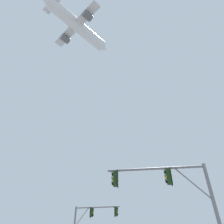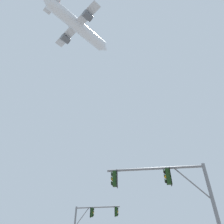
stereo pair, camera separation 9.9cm
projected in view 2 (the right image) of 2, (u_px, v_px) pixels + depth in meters
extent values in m
cylinder|color=slate|center=(217.00, 218.00, 10.53)|extent=(0.20, 0.20, 5.86)
cylinder|color=slate|center=(154.00, 169.00, 12.49)|extent=(5.81, 0.92, 0.15)
cylinder|color=slate|center=(192.00, 183.00, 11.70)|extent=(1.81, 0.32, 1.95)
cube|color=#193814|center=(115.00, 179.00, 12.47)|extent=(0.30, 0.35, 0.90)
cylinder|color=#193814|center=(115.00, 171.00, 12.76)|extent=(0.05, 0.05, 0.12)
cube|color=black|center=(117.00, 179.00, 12.45)|extent=(0.08, 0.46, 1.04)
sphere|color=black|center=(113.00, 175.00, 12.64)|extent=(0.20, 0.20, 0.20)
cylinder|color=#193814|center=(111.00, 174.00, 12.68)|extent=(0.07, 0.21, 0.21)
sphere|color=orange|center=(113.00, 179.00, 12.48)|extent=(0.20, 0.20, 0.20)
cylinder|color=#193814|center=(111.00, 178.00, 12.52)|extent=(0.07, 0.21, 0.21)
sphere|color=black|center=(113.00, 184.00, 12.32)|extent=(0.20, 0.20, 0.20)
cylinder|color=#193814|center=(111.00, 183.00, 12.36)|extent=(0.07, 0.21, 0.21)
cube|color=#193814|center=(168.00, 176.00, 12.09)|extent=(0.30, 0.35, 0.90)
cylinder|color=#193814|center=(167.00, 168.00, 12.39)|extent=(0.05, 0.05, 0.12)
cube|color=black|center=(170.00, 176.00, 12.08)|extent=(0.08, 0.46, 1.04)
sphere|color=black|center=(165.00, 172.00, 12.27)|extent=(0.20, 0.20, 0.20)
cylinder|color=#193814|center=(164.00, 171.00, 12.31)|extent=(0.07, 0.21, 0.21)
sphere|color=orange|center=(166.00, 177.00, 12.10)|extent=(0.20, 0.20, 0.20)
cylinder|color=#193814|center=(164.00, 176.00, 12.15)|extent=(0.07, 0.21, 0.21)
sphere|color=black|center=(166.00, 182.00, 11.94)|extent=(0.20, 0.20, 0.20)
cylinder|color=#193814|center=(165.00, 181.00, 11.98)|extent=(0.07, 0.21, 0.21)
cylinder|color=slate|center=(98.00, 207.00, 23.07)|extent=(5.03, 0.98, 0.15)
cylinder|color=slate|center=(82.00, 217.00, 22.76)|extent=(1.58, 0.34, 2.00)
cube|color=#193814|center=(116.00, 212.00, 22.46)|extent=(0.31, 0.36, 0.90)
cylinder|color=#193814|center=(116.00, 207.00, 22.76)|extent=(0.05, 0.05, 0.12)
cube|color=black|center=(115.00, 212.00, 22.48)|extent=(0.10, 0.46, 1.04)
sphere|color=black|center=(117.00, 209.00, 22.60)|extent=(0.20, 0.20, 0.20)
cylinder|color=#193814|center=(118.00, 208.00, 22.62)|extent=(0.07, 0.21, 0.21)
sphere|color=orange|center=(118.00, 212.00, 22.44)|extent=(0.20, 0.20, 0.20)
cylinder|color=#193814|center=(118.00, 211.00, 22.46)|extent=(0.07, 0.21, 0.21)
sphere|color=black|center=(118.00, 215.00, 22.27)|extent=(0.20, 0.20, 0.20)
cylinder|color=#193814|center=(118.00, 214.00, 22.30)|extent=(0.07, 0.21, 0.21)
cube|color=#193814|center=(92.00, 212.00, 22.86)|extent=(0.31, 0.36, 0.90)
cylinder|color=#193814|center=(92.00, 208.00, 23.16)|extent=(0.05, 0.05, 0.12)
cube|color=black|center=(91.00, 213.00, 22.88)|extent=(0.10, 0.46, 1.04)
sphere|color=black|center=(93.00, 210.00, 23.00)|extent=(0.20, 0.20, 0.20)
cylinder|color=#193814|center=(94.00, 209.00, 23.02)|extent=(0.07, 0.21, 0.21)
sphere|color=orange|center=(93.00, 213.00, 22.83)|extent=(0.20, 0.20, 0.20)
cylinder|color=#193814|center=(94.00, 212.00, 22.86)|extent=(0.07, 0.21, 0.21)
sphere|color=black|center=(93.00, 215.00, 22.67)|extent=(0.20, 0.20, 0.20)
cylinder|color=#193814|center=(94.00, 215.00, 22.70)|extent=(0.07, 0.21, 0.21)
cylinder|color=white|center=(78.00, 26.00, 56.89)|extent=(15.27, 15.77, 3.31)
cone|color=white|center=(104.00, 48.00, 62.92)|extent=(3.85, 3.82, 3.15)
cube|color=silver|center=(76.00, 26.00, 56.30)|extent=(14.31, 13.80, 0.37)
cylinder|color=#595B60|center=(65.00, 39.00, 58.52)|extent=(3.06, 3.08, 1.86)
cylinder|color=#595B60|center=(87.00, 16.00, 52.92)|extent=(3.06, 3.08, 1.86)
cube|color=#B21E1E|center=(54.00, 2.00, 53.26)|extent=(2.18, 2.27, 3.94)
cube|color=silver|center=(52.00, 4.00, 52.24)|extent=(5.78, 5.64, 0.21)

